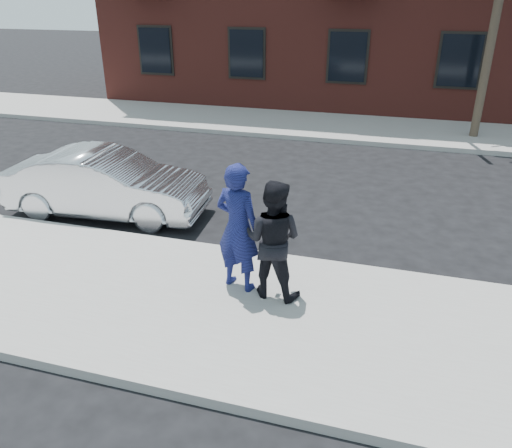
% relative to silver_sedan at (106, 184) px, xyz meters
% --- Properties ---
extents(ground, '(100.00, 100.00, 0.00)m').
position_rel_silver_sedan_xyz_m(ground, '(3.55, -2.56, -0.69)').
color(ground, black).
rests_on(ground, ground).
extents(near_sidewalk, '(50.00, 3.50, 0.15)m').
position_rel_silver_sedan_xyz_m(near_sidewalk, '(3.55, -2.81, -0.62)').
color(near_sidewalk, gray).
rests_on(near_sidewalk, ground).
extents(near_curb, '(50.00, 0.10, 0.15)m').
position_rel_silver_sedan_xyz_m(near_curb, '(3.55, -1.01, -0.62)').
color(near_curb, '#999691').
rests_on(near_curb, ground).
extents(far_sidewalk, '(50.00, 3.50, 0.15)m').
position_rel_silver_sedan_xyz_m(far_sidewalk, '(3.55, 8.69, -0.62)').
color(far_sidewalk, gray).
rests_on(far_sidewalk, ground).
extents(far_curb, '(50.00, 0.10, 0.15)m').
position_rel_silver_sedan_xyz_m(far_curb, '(3.55, 6.89, -0.62)').
color(far_curb, '#999691').
rests_on(far_curb, ground).
extents(silver_sedan, '(4.29, 1.79, 1.38)m').
position_rel_silver_sedan_xyz_m(silver_sedan, '(0.00, 0.00, 0.00)').
color(silver_sedan, silver).
rests_on(silver_sedan, ground).
extents(man_hoodie, '(0.84, 0.66, 2.02)m').
position_rel_silver_sedan_xyz_m(man_hoodie, '(3.63, -2.16, 0.47)').
color(man_hoodie, navy).
rests_on(man_hoodie, near_sidewalk).
extents(man_peacoat, '(0.95, 0.78, 1.83)m').
position_rel_silver_sedan_xyz_m(man_peacoat, '(4.18, -2.22, 0.37)').
color(man_peacoat, black).
rests_on(man_peacoat, near_sidewalk).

